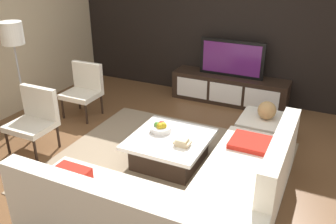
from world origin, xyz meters
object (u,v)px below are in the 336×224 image
at_px(accent_chair_near, 35,116).
at_px(ottoman, 264,131).
at_px(accent_chair_far, 84,87).
at_px(book_stack, 183,142).
at_px(sectional_couch, 185,199).
at_px(decorative_ball, 267,110).
at_px(media_console, 229,89).
at_px(television, 232,58).
at_px(fruit_bowl, 161,128).
at_px(floor_lamp, 13,40).
at_px(coffee_table, 170,149).

distance_m(accent_chair_near, ottoman, 3.21).
relative_size(accent_chair_far, book_stack, 4.30).
bearing_deg(sectional_couch, decorative_ball, 79.09).
bearing_deg(media_console, television, 90.00).
xyz_separation_m(media_console, fruit_bowl, (-0.28, -2.20, 0.18)).
xyz_separation_m(accent_chair_far, book_stack, (2.15, -0.89, -0.07)).
height_order(ottoman, fruit_bowl, fruit_bowl).
xyz_separation_m(sectional_couch, ottoman, (0.38, 1.98, -0.08)).
relative_size(fruit_bowl, accent_chair_far, 0.32).
bearing_deg(fruit_bowl, decorative_ball, 38.61).
height_order(ottoman, accent_chair_far, accent_chair_far).
relative_size(television, accent_chair_near, 1.31).
bearing_deg(fruit_bowl, television, 82.79).
bearing_deg(accent_chair_near, fruit_bowl, 7.70).
height_order(sectional_couch, book_stack, sectional_couch).
distance_m(media_console, accent_chair_near, 3.35).
xyz_separation_m(floor_lamp, book_stack, (2.72, -0.12, -0.95)).
bearing_deg(television, floor_lamp, -138.59).
bearing_deg(decorative_ball, coffee_table, -133.88).
xyz_separation_m(media_console, ottoman, (0.90, -1.26, -0.05)).
height_order(sectional_couch, floor_lamp, floor_lamp).
relative_size(television, ottoman, 1.63).
bearing_deg(coffee_table, media_console, 87.51).
xyz_separation_m(accent_chair_near, floor_lamp, (-0.66, 0.44, 0.88)).
bearing_deg(decorative_ball, floor_lamp, -163.54).
height_order(television, floor_lamp, floor_lamp).
distance_m(ottoman, book_stack, 1.41).
relative_size(media_console, accent_chair_near, 2.36).
relative_size(accent_chair_near, book_stack, 4.30).
xyz_separation_m(coffee_table, floor_lamp, (-2.50, 0.01, 1.17)).
bearing_deg(television, book_stack, -87.01).
relative_size(floor_lamp, fruit_bowl, 5.83).
bearing_deg(fruit_bowl, coffee_table, -29.07).
height_order(sectional_couch, accent_chair_near, accent_chair_near).
relative_size(sectional_couch, floor_lamp, 1.49).
height_order(coffee_table, accent_chair_far, accent_chair_far).
distance_m(television, book_stack, 2.45).
relative_size(sectional_couch, fruit_bowl, 8.67).
relative_size(television, fruit_bowl, 4.07).
bearing_deg(media_console, decorative_ball, -54.40).
bearing_deg(television, decorative_ball, -54.41).
bearing_deg(coffee_table, book_stack, -27.08).
xyz_separation_m(fruit_bowl, accent_chair_far, (-1.75, 0.68, 0.06)).
distance_m(sectional_couch, fruit_bowl, 1.32).
bearing_deg(sectional_couch, coffee_table, 123.33).
height_order(television, sectional_couch, television).
xyz_separation_m(fruit_bowl, book_stack, (0.40, -0.21, -0.01)).
bearing_deg(sectional_couch, accent_chair_near, 168.26).
bearing_deg(ottoman, decorative_ball, 0.00).
height_order(accent_chair_near, book_stack, accent_chair_near).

